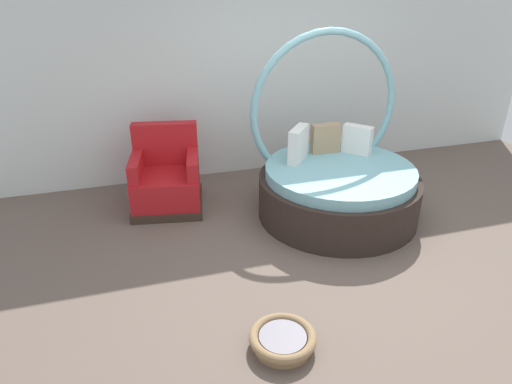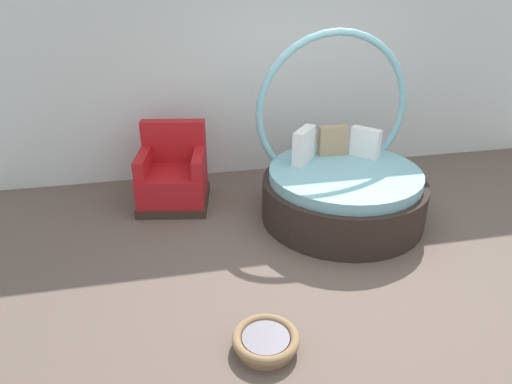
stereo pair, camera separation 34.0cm
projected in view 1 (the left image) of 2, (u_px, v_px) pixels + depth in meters
name	position (u px, v px, depth m)	size (l,w,h in m)	color
ground_plane	(345.00, 258.00, 4.55)	(8.00, 8.00, 0.02)	#66564C
back_wall	(271.00, 59.00, 5.98)	(8.00, 0.12, 2.99)	silver
round_daybed	(336.00, 181.00, 5.21)	(1.80, 1.80, 2.01)	#2D231E
red_armchair	(167.00, 180.00, 5.40)	(0.92, 0.92, 0.94)	#38281E
pet_basket	(283.00, 340.00, 3.45)	(0.51, 0.51, 0.13)	#8E704C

